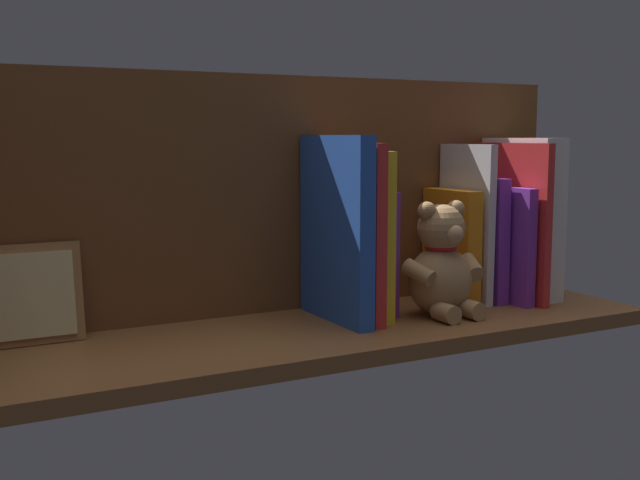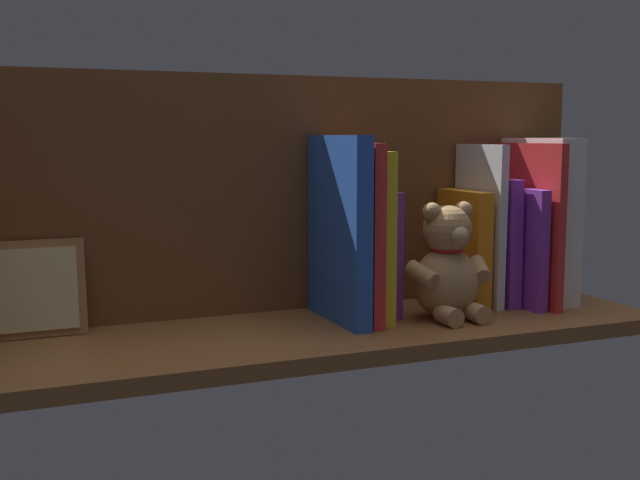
# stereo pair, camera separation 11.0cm
# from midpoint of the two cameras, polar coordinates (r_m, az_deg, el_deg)

# --- Properties ---
(ground_plane) EXTENTS (1.01, 0.29, 0.02)m
(ground_plane) POSITION_cam_midpoint_polar(r_m,az_deg,el_deg) (1.13, 2.82, -6.80)
(ground_plane) COLOR brown
(shelf_back_panel) EXTENTS (1.01, 0.02, 0.36)m
(shelf_back_panel) POSITION_cam_midpoint_polar(r_m,az_deg,el_deg) (1.21, 0.38, 3.32)
(shelf_back_panel) COLOR brown
(shelf_back_panel) RESTS_ON ground_plane
(book_0) EXTENTS (0.02, 0.12, 0.24)m
(book_0) POSITION_cam_midpoint_polar(r_m,az_deg,el_deg) (1.38, 18.55, 0.99)
(book_0) COLOR yellow
(book_0) RESTS_ON ground_plane
(dictionary_thick_white) EXTENTS (0.05, 0.16, 0.26)m
(dictionary_thick_white) POSITION_cam_midpoint_polar(r_m,az_deg,el_deg) (1.35, 17.88, 1.38)
(dictionary_thick_white) COLOR white
(dictionary_thick_white) RESTS_ON ground_plane
(book_1) EXTENTS (0.01, 0.18, 0.26)m
(book_1) POSITION_cam_midpoint_polar(r_m,az_deg,el_deg) (1.31, 16.98, 1.11)
(book_1) COLOR red
(book_1) RESTS_ON ground_plane
(book_2) EXTENTS (0.02, 0.17, 0.19)m
(book_2) POSITION_cam_midpoint_polar(r_m,az_deg,el_deg) (1.31, 16.04, -0.41)
(book_2) COLOR purple
(book_2) RESTS_ON ground_plane
(book_3) EXTENTS (0.02, 0.13, 0.20)m
(book_3) POSITION_cam_midpoint_polar(r_m,az_deg,el_deg) (1.31, 14.70, -0.07)
(book_3) COLOR purple
(book_3) RESTS_ON ground_plane
(book_4) EXTENTS (0.02, 0.13, 0.25)m
(book_4) POSITION_cam_midpoint_polar(r_m,az_deg,el_deg) (1.29, 13.87, 1.07)
(book_4) COLOR silver
(book_4) RESTS_ON ground_plane
(book_5) EXTENTS (0.03, 0.12, 0.18)m
(book_5) POSITION_cam_midpoint_polar(r_m,az_deg,el_deg) (1.28, 12.78, -0.56)
(book_5) COLOR orange
(book_5) RESTS_ON ground_plane
(teddy_bear) EXTENTS (0.14, 0.11, 0.17)m
(teddy_bear) POSITION_cam_midpoint_polar(r_m,az_deg,el_deg) (1.18, 11.86, -1.97)
(teddy_bear) COLOR tan
(teddy_bear) RESTS_ON ground_plane
(book_6) EXTENTS (0.02, 0.12, 0.19)m
(book_6) POSITION_cam_midpoint_polar(r_m,az_deg,el_deg) (1.20, 6.81, -0.87)
(book_6) COLOR purple
(book_6) RESTS_ON ground_plane
(book_7) EXTENTS (0.02, 0.16, 0.25)m
(book_7) POSITION_cam_midpoint_polar(r_m,az_deg,el_deg) (1.17, 6.08, 0.40)
(book_7) COLOR yellow
(book_7) RESTS_ON ground_plane
(book_8) EXTENTS (0.02, 0.17, 0.26)m
(book_8) POSITION_cam_midpoint_polar(r_m,az_deg,el_deg) (1.15, 5.23, 0.58)
(book_8) COLOR red
(book_8) RESTS_ON ground_plane
(book_9) EXTENTS (0.03, 0.18, 0.27)m
(book_9) POSITION_cam_midpoint_polar(r_m,az_deg,el_deg) (1.14, 4.11, 0.78)
(book_9) COLOR blue
(book_9) RESTS_ON ground_plane
(picture_frame_leaning) EXTENTS (0.14, 0.03, 0.13)m
(picture_frame_leaning) POSITION_cam_midpoint_polar(r_m,az_deg,el_deg) (1.10, -17.46, -3.43)
(picture_frame_leaning) COLOR #9E6B3D
(picture_frame_leaning) RESTS_ON ground_plane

